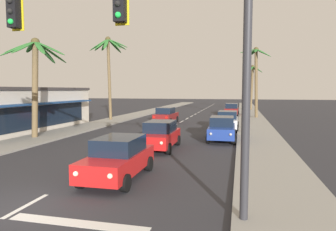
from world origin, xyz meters
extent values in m
plane|color=#2D2D33|center=(0.00, 0.00, 0.00)|extent=(220.00, 220.00, 0.00)
cube|color=gray|center=(7.80, 20.00, 0.07)|extent=(3.20, 110.00, 0.14)
cube|color=gray|center=(-7.80, 20.00, 0.07)|extent=(3.20, 110.00, 0.14)
cube|color=silver|center=(0.00, 0.16, 0.00)|extent=(0.16, 2.00, 0.01)
cube|color=silver|center=(0.00, 3.79, 0.00)|extent=(0.16, 2.00, 0.01)
cube|color=silver|center=(0.00, 7.42, 0.00)|extent=(0.16, 2.00, 0.01)
cube|color=silver|center=(0.00, 11.06, 0.00)|extent=(0.16, 2.00, 0.01)
cube|color=silver|center=(0.00, 14.69, 0.00)|extent=(0.16, 2.00, 0.01)
cube|color=silver|center=(0.00, 18.32, 0.00)|extent=(0.16, 2.00, 0.01)
cube|color=silver|center=(0.00, 21.95, 0.00)|extent=(0.16, 2.00, 0.01)
cube|color=silver|center=(0.00, 25.58, 0.00)|extent=(0.16, 2.00, 0.01)
cube|color=silver|center=(0.00, 29.22, 0.00)|extent=(0.16, 2.00, 0.01)
cube|color=silver|center=(0.00, 32.85, 0.00)|extent=(0.16, 2.00, 0.01)
cube|color=silver|center=(0.00, 36.48, 0.00)|extent=(0.16, 2.00, 0.01)
cube|color=silver|center=(0.00, 40.11, 0.00)|extent=(0.16, 2.00, 0.01)
cube|color=silver|center=(0.00, 43.74, 0.00)|extent=(0.16, 2.00, 0.01)
cube|color=silver|center=(0.00, 47.38, 0.00)|extent=(0.16, 2.00, 0.01)
cube|color=silver|center=(0.00, 51.01, 0.00)|extent=(0.16, 2.00, 0.01)
cube|color=silver|center=(0.00, 54.64, 0.00)|extent=(0.16, 2.00, 0.01)
cube|color=silver|center=(0.00, 58.27, 0.00)|extent=(0.16, 2.00, 0.01)
cube|color=silver|center=(0.00, 61.90, 0.00)|extent=(0.16, 2.00, 0.01)
cube|color=silver|center=(0.00, 65.54, 0.00)|extent=(0.16, 2.00, 0.01)
cube|color=silver|center=(0.00, 69.17, 0.00)|extent=(0.16, 2.00, 0.01)
cube|color=silver|center=(2.20, -0.60, 0.00)|extent=(4.00, 0.44, 0.01)
cylinder|color=#2D2D33|center=(6.51, 0.41, 3.49)|extent=(0.22, 0.22, 6.98)
cube|color=black|center=(3.08, 0.39, 5.91)|extent=(0.32, 0.26, 0.92)
sphere|color=black|center=(3.08, 0.25, 5.91)|extent=(0.17, 0.17, 0.17)
sphere|color=#1EE54C|center=(3.08, 0.25, 5.61)|extent=(0.17, 0.17, 0.17)
cube|color=yellow|center=(3.08, 0.56, 5.91)|extent=(0.42, 0.03, 1.04)
cube|color=black|center=(-0.36, 0.39, 5.91)|extent=(0.32, 0.26, 0.92)
sphere|color=black|center=(-0.36, 0.25, 6.21)|extent=(0.17, 0.17, 0.17)
sphere|color=black|center=(-0.36, 0.25, 5.91)|extent=(0.17, 0.17, 0.17)
sphere|color=#1EE54C|center=(-0.36, 0.25, 5.61)|extent=(0.17, 0.17, 0.17)
cube|color=yellow|center=(-0.36, 0.56, 5.91)|extent=(0.42, 0.03, 1.04)
cube|color=red|center=(1.65, 3.47, 0.68)|extent=(1.78, 4.31, 0.72)
cube|color=black|center=(1.65, 3.62, 1.36)|extent=(1.61, 2.21, 0.64)
cylinder|color=black|center=(2.52, 2.05, 0.32)|extent=(0.22, 0.64, 0.64)
cylinder|color=black|center=(0.79, 2.05, 0.32)|extent=(0.22, 0.64, 0.64)
cylinder|color=black|center=(2.50, 4.89, 0.32)|extent=(0.22, 0.64, 0.64)
cylinder|color=black|center=(0.78, 4.88, 0.32)|extent=(0.22, 0.64, 0.64)
sphere|color=#F9EFC6|center=(2.28, 1.30, 0.76)|extent=(0.18, 0.18, 0.18)
sphere|color=#F9EFC6|center=(1.04, 1.30, 0.76)|extent=(0.18, 0.18, 0.18)
cube|color=red|center=(2.30, 5.63, 0.78)|extent=(0.24, 0.06, 0.20)
cube|color=red|center=(0.98, 5.63, 0.78)|extent=(0.24, 0.06, 0.20)
cube|color=red|center=(1.68, 9.81, 0.68)|extent=(1.83, 4.33, 0.72)
cube|color=black|center=(1.68, 9.96, 1.36)|extent=(1.64, 2.23, 0.64)
cylinder|color=black|center=(2.57, 8.40, 0.32)|extent=(0.23, 0.64, 0.64)
cylinder|color=black|center=(0.85, 8.37, 0.32)|extent=(0.23, 0.64, 0.64)
cylinder|color=black|center=(2.52, 11.24, 0.32)|extent=(0.23, 0.64, 0.64)
cylinder|color=black|center=(0.80, 11.21, 0.32)|extent=(0.23, 0.64, 0.64)
sphere|color=#F9EFC6|center=(2.34, 7.65, 0.76)|extent=(0.18, 0.18, 0.18)
sphere|color=#F9EFC6|center=(1.10, 7.63, 0.76)|extent=(0.18, 0.18, 0.18)
cube|color=red|center=(2.31, 11.98, 0.78)|extent=(0.24, 0.06, 0.20)
cube|color=red|center=(0.99, 11.95, 0.78)|extent=(0.24, 0.06, 0.20)
cube|color=maroon|center=(-1.41, 23.97, 0.68)|extent=(1.92, 4.36, 0.72)
cube|color=black|center=(-1.42, 23.82, 1.36)|extent=(1.68, 2.26, 0.64)
cylinder|color=black|center=(-2.22, 25.42, 0.32)|extent=(0.24, 0.65, 0.64)
cylinder|color=black|center=(-0.50, 25.35, 0.32)|extent=(0.24, 0.65, 0.64)
cylinder|color=black|center=(-2.33, 22.58, 0.32)|extent=(0.24, 0.65, 0.64)
cylinder|color=black|center=(-0.60, 22.52, 0.32)|extent=(0.24, 0.65, 0.64)
sphere|color=#B2B2AD|center=(-1.95, 26.16, 0.76)|extent=(0.18, 0.18, 0.18)
sphere|color=#B2B2AD|center=(-0.71, 26.11, 0.76)|extent=(0.18, 0.18, 0.18)
cube|color=red|center=(-2.15, 21.83, 0.78)|extent=(0.24, 0.07, 0.20)
cube|color=red|center=(-0.83, 21.78, 0.78)|extent=(0.24, 0.07, 0.20)
cube|color=navy|center=(5.15, 13.79, 0.68)|extent=(1.86, 4.34, 0.72)
cube|color=black|center=(5.15, 13.94, 1.36)|extent=(1.65, 2.24, 0.64)
cylinder|color=black|center=(6.05, 12.39, 0.32)|extent=(0.23, 0.64, 0.64)
cylinder|color=black|center=(4.32, 12.35, 0.32)|extent=(0.23, 0.64, 0.64)
cylinder|color=black|center=(5.98, 15.22, 0.32)|extent=(0.23, 0.64, 0.64)
cylinder|color=black|center=(4.26, 15.19, 0.32)|extent=(0.23, 0.64, 0.64)
sphere|color=#B2B2AD|center=(5.82, 11.63, 0.76)|extent=(0.18, 0.18, 0.18)
sphere|color=#B2B2AD|center=(4.58, 11.60, 0.76)|extent=(0.18, 0.18, 0.18)
cube|color=red|center=(5.76, 15.96, 0.78)|extent=(0.24, 0.07, 0.20)
cube|color=red|center=(4.44, 15.93, 0.78)|extent=(0.24, 0.07, 0.20)
cube|color=maroon|center=(5.25, 35.17, 0.68)|extent=(1.86, 4.34, 0.72)
cube|color=black|center=(5.25, 35.32, 1.36)|extent=(1.65, 2.24, 0.64)
cylinder|color=black|center=(6.07, 33.73, 0.32)|extent=(0.24, 0.65, 0.64)
cylinder|color=black|center=(4.35, 33.77, 0.32)|extent=(0.24, 0.65, 0.64)
cylinder|color=black|center=(6.14, 36.57, 0.32)|extent=(0.24, 0.65, 0.64)
cylinder|color=black|center=(4.42, 36.61, 0.32)|extent=(0.24, 0.65, 0.64)
sphere|color=#B2B2AD|center=(5.81, 32.99, 0.76)|extent=(0.18, 0.18, 0.18)
sphere|color=#B2B2AD|center=(4.58, 33.02, 0.76)|extent=(0.18, 0.18, 0.18)
cube|color=red|center=(5.96, 37.32, 0.78)|extent=(0.24, 0.07, 0.20)
cube|color=red|center=(4.64, 37.35, 0.78)|extent=(0.24, 0.07, 0.20)
cube|color=silver|center=(5.31, 19.58, 0.68)|extent=(1.79, 4.31, 0.72)
cube|color=black|center=(5.31, 19.73, 1.36)|extent=(1.61, 2.21, 0.64)
cylinder|color=black|center=(6.16, 18.15, 0.32)|extent=(0.22, 0.64, 0.64)
cylinder|color=black|center=(4.43, 18.17, 0.32)|extent=(0.22, 0.64, 0.64)
cylinder|color=black|center=(6.18, 20.99, 0.32)|extent=(0.22, 0.64, 0.64)
cylinder|color=black|center=(4.45, 21.00, 0.32)|extent=(0.22, 0.64, 0.64)
sphere|color=#B2B2AD|center=(5.91, 17.40, 0.76)|extent=(0.18, 0.18, 0.18)
sphere|color=#B2B2AD|center=(4.67, 17.41, 0.76)|extent=(0.18, 0.18, 0.18)
cube|color=red|center=(5.98, 21.73, 0.78)|extent=(0.24, 0.06, 0.20)
cube|color=red|center=(4.66, 21.74, 0.78)|extent=(0.24, 0.06, 0.20)
cylinder|color=brown|center=(-8.03, 11.34, 3.45)|extent=(0.76, 0.41, 6.92)
ellipsoid|color=#2D702D|center=(-6.68, 11.31, 6.48)|extent=(2.43, 0.46, 1.17)
ellipsoid|color=#2D702D|center=(-7.15, 12.15, 6.30)|extent=(1.77, 1.95, 1.53)
ellipsoid|color=#2D702D|center=(-7.83, 12.43, 6.32)|extent=(0.47, 2.27, 1.49)
ellipsoid|color=#2D702D|center=(-8.84, 12.13, 6.73)|extent=(2.24, 1.92, 0.68)
ellipsoid|color=#2D702D|center=(-9.08, 11.23, 6.61)|extent=(2.53, 0.62, 0.92)
ellipsoid|color=#2D702D|center=(-8.61, 10.47, 6.42)|extent=(1.84, 2.05, 1.30)
ellipsoid|color=#2D702D|center=(-7.89, 10.17, 6.45)|extent=(0.47, 2.40, 1.23)
ellipsoid|color=#2D702D|center=(-6.97, 10.59, 6.45)|extent=(2.08, 1.85, 1.23)
sphere|color=#4C4223|center=(-7.86, 11.34, 6.95)|extent=(0.60, 0.60, 0.60)
cylinder|color=brown|center=(-8.34, 24.78, 4.64)|extent=(0.52, 0.33, 9.28)
ellipsoid|color=#2D702D|center=(-7.27, 24.87, 8.86)|extent=(2.41, 0.58, 1.16)
ellipsoid|color=#2D702D|center=(-7.67, 25.66, 8.85)|extent=(1.87, 2.05, 1.18)
ellipsoid|color=#2D702D|center=(-8.05, 25.79, 8.68)|extent=(1.17, 2.21, 1.49)
ellipsoid|color=#2D702D|center=(-9.21, 25.63, 8.83)|extent=(1.90, 2.00, 1.21)
ellipsoid|color=#2D702D|center=(-9.48, 25.20, 8.78)|extent=(2.30, 1.23, 1.30)
ellipsoid|color=#2D702D|center=(-9.51, 24.62, 8.71)|extent=(2.28, 0.73, 1.44)
ellipsoid|color=#2D702D|center=(-8.74, 23.77, 8.67)|extent=(1.01, 2.22, 1.53)
ellipsoid|color=#2D702D|center=(-8.19, 23.75, 8.67)|extent=(0.89, 2.23, 1.52)
ellipsoid|color=#2D702D|center=(-7.45, 24.29, 8.73)|extent=(2.21, 1.38, 1.40)
sphere|color=#4C4223|center=(-8.43, 24.78, 9.32)|extent=(0.60, 0.60, 0.60)
cylinder|color=brown|center=(8.27, 31.42, 4.23)|extent=(0.59, 0.37, 8.47)
ellipsoid|color=#2D702D|center=(9.02, 31.25, 8.06)|extent=(1.87, 0.75, 1.12)
ellipsoid|color=#2D702D|center=(8.76, 32.21, 8.34)|extent=(1.54, 1.84, 0.57)
ellipsoid|color=#2D702D|center=(7.92, 32.38, 8.32)|extent=(0.88, 2.04, 0.61)
ellipsoid|color=#2D702D|center=(7.33, 31.69, 8.05)|extent=(1.85, 0.93, 1.15)
ellipsoid|color=#2D702D|center=(7.20, 31.17, 8.33)|extent=(2.04, 0.90, 0.60)
ellipsoid|color=#2D702D|center=(8.07, 30.46, 8.27)|extent=(0.58, 2.01, 0.71)
ellipsoid|color=#2D702D|center=(8.65, 30.62, 8.18)|extent=(1.35, 1.86, 0.89)
sphere|color=#4C4223|center=(8.16, 31.42, 8.51)|extent=(0.60, 0.60, 0.60)
cylinder|color=brown|center=(8.27, 46.48, 3.74)|extent=(0.60, 0.41, 7.48)
ellipsoid|color=#2D702D|center=(9.20, 46.68, 7.06)|extent=(1.82, 0.80, 1.15)
ellipsoid|color=#2D702D|center=(8.76, 47.30, 7.16)|extent=(1.16, 1.86, 0.95)
ellipsoid|color=#2D702D|center=(7.90, 47.23, 7.12)|extent=(1.32, 1.76, 1.04)
ellipsoid|color=#2D702D|center=(7.53, 46.53, 7.04)|extent=(1.78, 0.50, 1.18)
ellipsoid|color=#2D702D|center=(8.08, 45.64, 7.14)|extent=(0.98, 1.88, 1.00)
ellipsoid|color=#2D702D|center=(8.81, 45.65, 7.24)|extent=(1.25, 1.89, 0.79)
sphere|color=#4C4223|center=(8.37, 46.48, 7.52)|extent=(0.60, 0.60, 0.60)
cube|color=beige|center=(-13.34, 13.90, 1.77)|extent=(7.73, 16.03, 3.54)
cube|color=#3D3838|center=(-13.34, 13.90, 3.66)|extent=(7.96, 16.19, 0.24)
cube|color=navy|center=(-9.03, 13.90, 2.48)|extent=(1.00, 13.63, 0.12)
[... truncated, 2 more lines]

